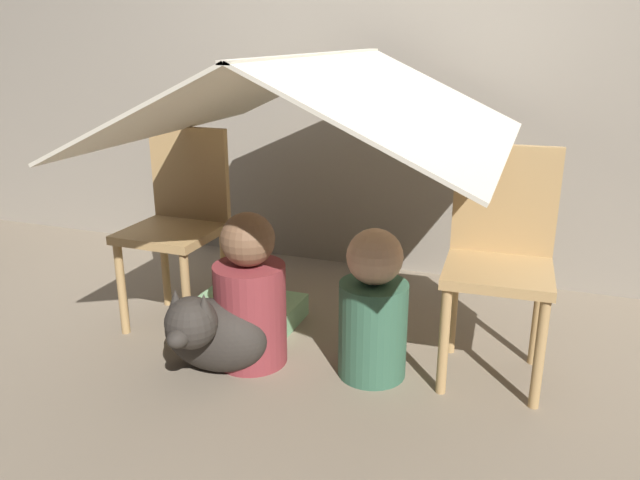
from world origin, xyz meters
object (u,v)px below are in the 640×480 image
chair_right (500,253)px  person_second (373,311)px  chair_left (179,218)px  person_front (250,298)px  dog (210,332)px

chair_right → person_second: chair_right is taller
person_second → chair_left: bearing=168.3°
person_front → person_second: size_ratio=1.06×
person_second → dog: 0.61m
person_front → chair_right: bearing=16.0°
dog → chair_right: bearing=21.7°
chair_left → person_front: size_ratio=1.40×
chair_right → dog: 1.10m
dog → person_second: bearing=19.4°
chair_left → person_front: chair_left is taller
chair_right → dog: (-0.98, -0.39, -0.30)m
chair_right → person_front: 0.94m
person_front → chair_left: bearing=150.8°
chair_right → person_second: size_ratio=1.48×
person_front → person_second: bearing=7.6°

